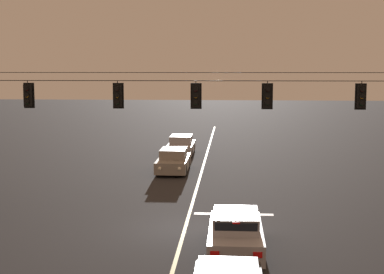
{
  "coord_description": "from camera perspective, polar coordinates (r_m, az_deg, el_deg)",
  "views": [
    {
      "loc": [
        1.77,
        -21.44,
        6.21
      ],
      "look_at": [
        0.0,
        4.07,
        3.12
      ],
      "focal_mm": 53.41,
      "sensor_mm": 36.0,
      "label": 1
    }
  ],
  "objects": [
    {
      "name": "traffic_light_rightmost",
      "position": [
        25.12,
        16.56,
        3.89
      ],
      "size": [
        0.48,
        0.41,
        1.22
      ],
      "color": "black"
    },
    {
      "name": "traffic_light_left_inner",
      "position": [
        25.01,
        -7.44,
        4.1
      ],
      "size": [
        0.48,
        0.41,
        1.22
      ],
      "color": "black"
    },
    {
      "name": "car_oncoming_lead",
      "position": [
        34.43,
        -1.87,
        -2.41
      ],
      "size": [
        1.8,
        4.42,
        1.39
      ],
      "color": "gray",
      "rests_on": "ground"
    },
    {
      "name": "lane_centre_stripe",
      "position": [
        31.18,
        0.64,
        -4.59
      ],
      "size": [
        0.14,
        60.0,
        0.01
      ],
      "primitive_type": "cube",
      "color": "#D1C64C",
      "rests_on": "ground"
    },
    {
      "name": "stop_bar_paint",
      "position": [
        24.7,
        4.18,
        -7.68
      ],
      "size": [
        3.4,
        0.36,
        0.01
      ],
      "primitive_type": "cube",
      "color": "silver",
      "rests_on": "ground"
    },
    {
      "name": "ground_plane",
      "position": [
        22.39,
        -0.73,
        -9.21
      ],
      "size": [
        180.0,
        180.0,
        0.0
      ],
      "primitive_type": "plane",
      "color": "#28282B"
    },
    {
      "name": "car_waiting_near_lane",
      "position": [
        19.69,
        4.38,
        -9.54
      ],
      "size": [
        1.8,
        4.33,
        1.39
      ],
      "color": "#A5A5AD",
      "rests_on": "ground"
    },
    {
      "name": "traffic_light_centre",
      "position": [
        24.56,
        0.39,
        4.11
      ],
      "size": [
        0.48,
        0.41,
        1.22
      ],
      "color": "black"
    },
    {
      "name": "car_oncoming_trailing",
      "position": [
        41.13,
        -1.1,
        -0.88
      ],
      "size": [
        1.8,
        4.42,
        1.39
      ],
      "color": "#A5A5AD",
      "rests_on": "ground"
    },
    {
      "name": "traffic_light_right_inner",
      "position": [
        24.56,
        7.54,
        4.05
      ],
      "size": [
        0.48,
        0.41,
        1.22
      ],
      "color": "black"
    },
    {
      "name": "signal_span_assembly",
      "position": [
        24.7,
        -0.16,
        1.04
      ],
      "size": [
        21.49,
        0.32,
        7.07
      ],
      "color": "#2D2116",
      "rests_on": "ground"
    },
    {
      "name": "traffic_light_leftmost",
      "position": [
        26.09,
        -16.08,
        4.0
      ],
      "size": [
        0.48,
        0.41,
        1.22
      ],
      "color": "black"
    }
  ]
}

